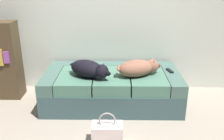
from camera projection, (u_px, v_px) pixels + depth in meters
couch at (112, 88)px, 3.46m from camera, size 1.81×0.93×0.45m
dog_dark at (89, 69)px, 3.18m from camera, size 0.59×0.47×0.21m
dog_tan at (139, 68)px, 3.22m from camera, size 0.61×0.41×0.21m
tv_remote at (170, 71)px, 3.39m from camera, size 0.08×0.16×0.02m
handbag at (107, 134)px, 2.62m from camera, size 0.32×0.18×0.38m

